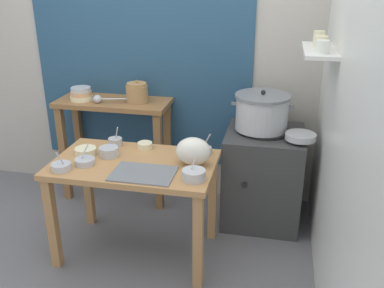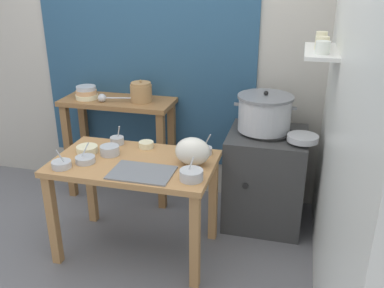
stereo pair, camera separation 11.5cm
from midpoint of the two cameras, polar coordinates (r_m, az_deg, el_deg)
name	(u,v)px [view 2 (the right image)]	position (r m, az deg, el deg)	size (l,w,h in m)	color
ground_plane	(124,251)	(3.25, -8.15, -14.13)	(9.00, 9.00, 0.00)	slate
wall_back	(174,49)	(3.68, -1.49, 12.71)	(4.40, 0.12, 2.60)	#B2ADA3
wall_right	(345,84)	(2.68, 21.13, 7.55)	(0.30, 3.20, 2.60)	silver
prep_table	(135,175)	(2.95, -6.62, -4.20)	(1.10, 0.66, 0.72)	#B27F4C
back_shelf_table	(119,124)	(3.73, -8.90, 2.67)	(0.96, 0.40, 0.90)	olive
stove_block	(265,178)	(3.45, 10.76, -4.47)	(0.60, 0.61, 0.78)	#383838
steamer_pot	(265,113)	(3.27, 10.76, 4.15)	(0.47, 0.42, 0.31)	#B7BABF
clay_pot	(141,92)	(3.56, -5.95, 6.96)	(0.18, 0.18, 0.19)	#A37A4C
bowl_stack_enamel	(86,93)	(3.73, -13.17, 6.73)	(0.19, 0.19, 0.11)	beige
ladle	(103,98)	(3.61, -10.95, 6.11)	(0.28, 0.10, 0.07)	#B7BABF
serving_tray	(142,173)	(2.71, -5.56, -3.86)	(0.40, 0.28, 0.01)	slate
plastic_bag	(193,151)	(2.78, 1.26, -1.01)	(0.23, 0.17, 0.19)	silver
wide_pan	(303,138)	(3.16, 15.70, 0.76)	(0.22, 0.22, 0.04)	#B7BABF
prep_bowl_0	(110,150)	(3.00, -9.94, -0.80)	(0.13, 0.13, 0.07)	#B7BABF
prep_bowl_1	(87,149)	(3.08, -12.90, -0.66)	(0.15, 0.15, 0.05)	beige
prep_bowl_2	(85,159)	(2.92, -13.08, -2.02)	(0.13, 0.13, 0.13)	#B7BABF
prep_bowl_3	(146,144)	(3.09, -5.13, -0.06)	(0.11, 0.11, 0.05)	beige
prep_bowl_4	(61,164)	(2.88, -16.08, -2.62)	(0.13, 0.13, 0.14)	#B7BABF
prep_bowl_5	(191,174)	(2.61, 1.18, -4.13)	(0.15, 0.15, 0.14)	#B7BABF
prep_bowl_6	(205,150)	(2.98, 2.81, -0.84)	(0.11, 0.11, 0.16)	#B7BABF
prep_bowl_7	(117,140)	(3.18, -9.03, 0.52)	(0.10, 0.10, 0.15)	#B7BABF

